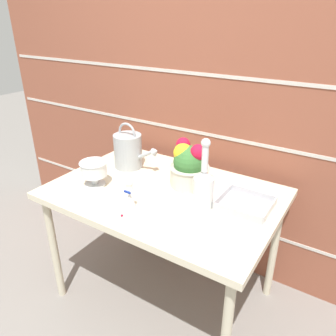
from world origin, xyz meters
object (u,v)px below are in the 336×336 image
object	(u,v)px
glass_decanter	(204,185)
wire_tray	(245,205)
watering_can	(128,150)
flower_planter	(189,165)
crystal_pedestal_bowl	(94,170)
figurine_vase	(130,198)

from	to	relation	value
glass_decanter	wire_tray	distance (m)	0.23
watering_can	flower_planter	xyz separation A→B (m)	(0.43, -0.01, 0.01)
crystal_pedestal_bowl	wire_tray	size ratio (longest dim) A/B	0.60
wire_tray	figurine_vase	bearing A→B (deg)	-143.93
glass_decanter	flower_planter	bearing A→B (deg)	137.44
watering_can	figurine_vase	world-z (taller)	watering_can
watering_can	crystal_pedestal_bowl	bearing A→B (deg)	-91.28
flower_planter	figurine_vase	xyz separation A→B (m)	(-0.11, -0.38, -0.05)
figurine_vase	wire_tray	bearing A→B (deg)	36.07
crystal_pedestal_bowl	figurine_vase	xyz separation A→B (m)	(0.33, -0.10, -0.02)
watering_can	glass_decanter	distance (m)	0.62
wire_tray	glass_decanter	bearing A→B (deg)	-149.12
watering_can	wire_tray	bearing A→B (deg)	-4.19
crystal_pedestal_bowl	glass_decanter	bearing A→B (deg)	12.03
glass_decanter	figurine_vase	xyz separation A→B (m)	(-0.27, -0.22, -0.05)
watering_can	wire_tray	size ratio (longest dim) A/B	1.25
watering_can	figurine_vase	distance (m)	0.50
crystal_pedestal_bowl	wire_tray	world-z (taller)	crystal_pedestal_bowl
flower_planter	glass_decanter	distance (m)	0.23
crystal_pedestal_bowl	figurine_vase	bearing A→B (deg)	-16.37
watering_can	wire_tray	xyz separation A→B (m)	(0.77, -0.06, -0.10)
flower_planter	crystal_pedestal_bowl	bearing A→B (deg)	-147.14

